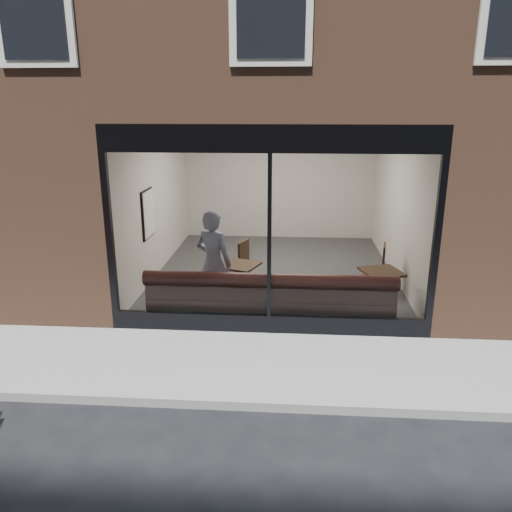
# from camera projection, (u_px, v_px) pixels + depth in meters

# --- Properties ---
(ground) EXTENTS (120.00, 120.00, 0.00)m
(ground) POSITION_uv_depth(u_px,v_px,m) (261.00, 407.00, 5.95)
(ground) COLOR black
(ground) RESTS_ON ground
(sidewalk_near) EXTENTS (40.00, 2.00, 0.01)m
(sidewalk_near) POSITION_uv_depth(u_px,v_px,m) (265.00, 365.00, 6.90)
(sidewalk_near) COLOR gray
(sidewalk_near) RESTS_ON ground
(kerb_near) EXTENTS (40.00, 0.10, 0.12)m
(kerb_near) POSITION_uv_depth(u_px,v_px,m) (260.00, 405.00, 5.89)
(kerb_near) COLOR gray
(kerb_near) RESTS_ON ground
(host_building_pier_left) EXTENTS (2.50, 12.00, 3.20)m
(host_building_pier_left) POSITION_uv_depth(u_px,v_px,m) (140.00, 177.00, 13.38)
(host_building_pier_left) COLOR brown
(host_building_pier_left) RESTS_ON ground
(host_building_pier_right) EXTENTS (2.50, 12.00, 3.20)m
(host_building_pier_right) POSITION_uv_depth(u_px,v_px,m) (425.00, 180.00, 12.87)
(host_building_pier_right) COLOR brown
(host_building_pier_right) RESTS_ON ground
(host_building_backfill) EXTENTS (5.00, 6.00, 3.20)m
(host_building_backfill) POSITION_uv_depth(u_px,v_px,m) (282.00, 165.00, 15.99)
(host_building_backfill) COLOR brown
(host_building_backfill) RESTS_ON ground
(cafe_floor) EXTENTS (6.00, 6.00, 0.00)m
(cafe_floor) POSITION_uv_depth(u_px,v_px,m) (275.00, 272.00, 10.72)
(cafe_floor) COLOR #2D2D30
(cafe_floor) RESTS_ON ground
(cafe_ceiling) EXTENTS (6.00, 6.00, 0.00)m
(cafe_ceiling) POSITION_uv_depth(u_px,v_px,m) (277.00, 119.00, 9.80)
(cafe_ceiling) COLOR white
(cafe_ceiling) RESTS_ON host_building_upper
(cafe_wall_back) EXTENTS (5.00, 0.00, 5.00)m
(cafe_wall_back) POSITION_uv_depth(u_px,v_px,m) (280.00, 179.00, 13.11)
(cafe_wall_back) COLOR beige
(cafe_wall_back) RESTS_ON ground
(cafe_wall_left) EXTENTS (0.00, 6.00, 6.00)m
(cafe_wall_left) POSITION_uv_depth(u_px,v_px,m) (157.00, 198.00, 10.43)
(cafe_wall_left) COLOR beige
(cafe_wall_left) RESTS_ON ground
(cafe_wall_right) EXTENTS (0.00, 6.00, 6.00)m
(cafe_wall_right) POSITION_uv_depth(u_px,v_px,m) (399.00, 201.00, 10.09)
(cafe_wall_right) COLOR beige
(cafe_wall_right) RESTS_ON ground
(storefront_kick) EXTENTS (5.00, 0.10, 0.30)m
(storefront_kick) POSITION_uv_depth(u_px,v_px,m) (269.00, 324.00, 7.86)
(storefront_kick) COLOR black
(storefront_kick) RESTS_ON ground
(storefront_header) EXTENTS (5.00, 0.10, 0.40)m
(storefront_header) POSITION_uv_depth(u_px,v_px,m) (270.00, 139.00, 7.04)
(storefront_header) COLOR black
(storefront_header) RESTS_ON host_building_upper
(storefront_mullion) EXTENTS (0.06, 0.10, 2.50)m
(storefront_mullion) POSITION_uv_depth(u_px,v_px,m) (269.00, 238.00, 7.46)
(storefront_mullion) COLOR black
(storefront_mullion) RESTS_ON storefront_kick
(storefront_glass) EXTENTS (4.80, 0.00, 4.80)m
(storefront_glass) POSITION_uv_depth(u_px,v_px,m) (269.00, 238.00, 7.43)
(storefront_glass) COLOR white
(storefront_glass) RESTS_ON storefront_kick
(banquette) EXTENTS (4.00, 0.55, 0.45)m
(banquette) POSITION_uv_depth(u_px,v_px,m) (270.00, 309.00, 8.22)
(banquette) COLOR #3C1617
(banquette) RESTS_ON cafe_floor
(person) EXTENTS (0.78, 0.67, 1.82)m
(person) POSITION_uv_depth(u_px,v_px,m) (214.00, 263.00, 8.40)
(person) COLOR #95A2C5
(person) RESTS_ON cafe_floor
(cafe_table_left) EXTENTS (0.79, 0.79, 0.04)m
(cafe_table_left) POSITION_uv_depth(u_px,v_px,m) (239.00, 265.00, 8.81)
(cafe_table_left) COLOR black
(cafe_table_left) RESTS_ON cafe_floor
(cafe_table_right) EXTENTS (0.78, 0.78, 0.04)m
(cafe_table_right) POSITION_uv_depth(u_px,v_px,m) (382.00, 272.00, 8.47)
(cafe_table_right) COLOR black
(cafe_table_right) RESTS_ON cafe_floor
(cafe_chair_left) EXTENTS (0.56, 0.56, 0.04)m
(cafe_chair_left) POSITION_uv_depth(u_px,v_px,m) (235.00, 274.00, 9.87)
(cafe_chair_left) COLOR black
(cafe_chair_left) RESTS_ON cafe_floor
(cafe_chair_right) EXTENTS (0.51, 0.51, 0.04)m
(cafe_chair_right) POSITION_uv_depth(u_px,v_px,m) (372.00, 280.00, 9.58)
(cafe_chair_right) COLOR black
(cafe_chair_right) RESTS_ON cafe_floor
(wall_poster) EXTENTS (0.02, 0.67, 0.89)m
(wall_poster) POSITION_uv_depth(u_px,v_px,m) (149.00, 214.00, 9.70)
(wall_poster) COLOR white
(wall_poster) RESTS_ON cafe_wall_left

